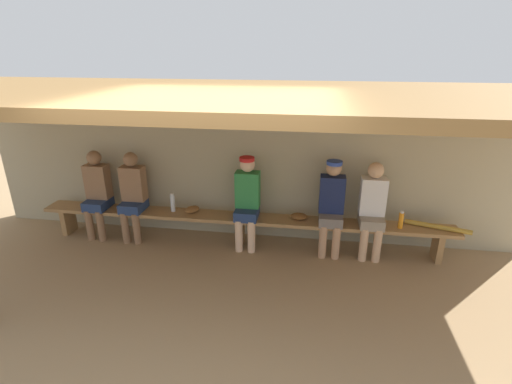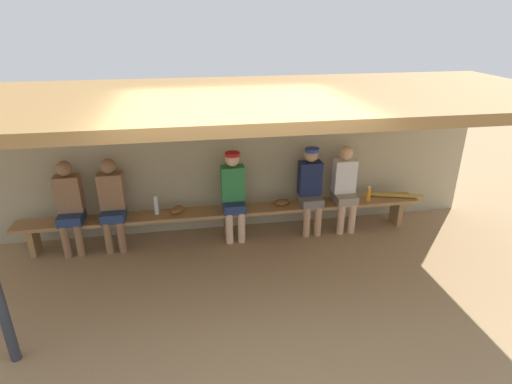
{
  "view_description": "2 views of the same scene",
  "coord_description": "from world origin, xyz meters",
  "views": [
    {
      "loc": [
        0.98,
        -3.38,
        2.77
      ],
      "look_at": [
        0.26,
        1.39,
        0.91
      ],
      "focal_mm": 26.78,
      "sensor_mm": 36.0,
      "label": 1
    },
    {
      "loc": [
        -0.52,
        -4.08,
        3.18
      ],
      "look_at": [
        0.38,
        1.19,
        0.88
      ],
      "focal_mm": 29.39,
      "sensor_mm": 36.0,
      "label": 2
    }
  ],
  "objects": [
    {
      "name": "baseball_bat",
      "position": [
        2.7,
        1.55,
        0.49
      ],
      "size": [
        0.82,
        0.31,
        0.07
      ],
      "primitive_type": "cylinder",
      "rotation": [
        0.0,
        1.57,
        -0.3
      ],
      "color": "#B28C33",
      "rests_on": "bench"
    },
    {
      "name": "player_rightmost",
      "position": [
        -2.19,
        1.55,
        0.73
      ],
      "size": [
        0.34,
        0.42,
        1.34
      ],
      "color": "navy",
      "rests_on": "ground"
    },
    {
      "name": "player_in_white",
      "position": [
        0.1,
        1.55,
        0.75
      ],
      "size": [
        0.34,
        0.42,
        1.34
      ],
      "color": "navy",
      "rests_on": "ground"
    },
    {
      "name": "water_bottle_clear",
      "position": [
        -1.02,
        1.59,
        0.59
      ],
      "size": [
        0.07,
        0.07,
        0.28
      ],
      "color": "silver",
      "rests_on": "bench"
    },
    {
      "name": "baseball_glove_worn",
      "position": [
        -0.73,
        1.59,
        0.51
      ],
      "size": [
        0.27,
        0.29,
        0.09
      ],
      "primitive_type": "ellipsoid",
      "rotation": [
        0.0,
        0.0,
        0.99
      ],
      "color": "brown",
      "rests_on": "bench"
    },
    {
      "name": "ground_plane",
      "position": [
        0.0,
        0.0,
        0.0
      ],
      "size": [
        24.0,
        24.0,
        0.0
      ],
      "primitive_type": "plane",
      "color": "#9E7F59"
    },
    {
      "name": "player_shirtless_tan",
      "position": [
        -1.62,
        1.55,
        0.73
      ],
      "size": [
        0.34,
        0.42,
        1.34
      ],
      "color": "navy",
      "rests_on": "ground"
    },
    {
      "name": "water_bottle_green",
      "position": [
        2.21,
        1.51,
        0.58
      ],
      "size": [
        0.07,
        0.07,
        0.25
      ],
      "color": "orange",
      "rests_on": "bench"
    },
    {
      "name": "player_leftmost",
      "position": [
        1.28,
        1.55,
        0.75
      ],
      "size": [
        0.34,
        0.42,
        1.34
      ],
      "color": "slate",
      "rests_on": "ground"
    },
    {
      "name": "baseball_glove_tan",
      "position": [
        0.84,
        1.58,
        0.51
      ],
      "size": [
        0.25,
        0.18,
        0.09
      ],
      "primitive_type": "ellipsoid",
      "rotation": [
        0.0,
        0.0,
        3.19
      ],
      "color": "brown",
      "rests_on": "bench"
    },
    {
      "name": "player_near_post",
      "position": [
        1.83,
        1.55,
        0.73
      ],
      "size": [
        0.34,
        0.42,
        1.34
      ],
      "color": "gray",
      "rests_on": "ground"
    },
    {
      "name": "back_wall",
      "position": [
        0.0,
        2.0,
        1.1
      ],
      "size": [
        8.0,
        0.2,
        2.2
      ],
      "primitive_type": "cube",
      "color": "tan",
      "rests_on": "ground"
    },
    {
      "name": "dugout_roof",
      "position": [
        0.0,
        0.7,
        2.26
      ],
      "size": [
        8.0,
        2.8,
        0.12
      ],
      "primitive_type": "cube",
      "color": "olive",
      "rests_on": "back_wall"
    },
    {
      "name": "bench",
      "position": [
        0.0,
        1.55,
        0.39
      ],
      "size": [
        6.0,
        0.36,
        0.46
      ],
      "color": "#9E7547",
      "rests_on": "ground"
    }
  ]
}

